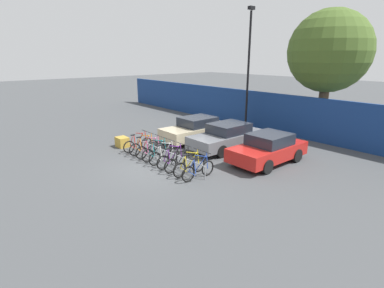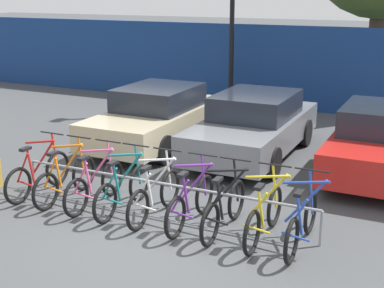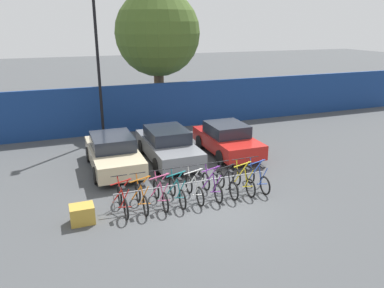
% 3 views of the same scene
% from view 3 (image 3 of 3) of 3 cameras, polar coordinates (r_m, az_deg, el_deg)
% --- Properties ---
extents(ground_plane, '(120.00, 120.00, 0.00)m').
position_cam_3_polar(ground_plane, '(12.43, 2.36, -9.19)').
color(ground_plane, '#424447').
extents(hoarding_wall, '(36.00, 0.16, 2.55)m').
position_cam_3_polar(hoarding_wall, '(20.60, -8.07, 5.48)').
color(hoarding_wall, navy).
rests_on(hoarding_wall, ground).
extents(bike_rack, '(5.37, 0.04, 0.57)m').
position_cam_3_polar(bike_rack, '(12.69, 0.11, -6.06)').
color(bike_rack, gray).
rests_on(bike_rack, ground).
extents(bicycle_red, '(0.68, 1.71, 1.05)m').
position_cam_3_polar(bicycle_red, '(12.04, -10.53, -8.44)').
color(bicycle_red, black).
rests_on(bicycle_red, ground).
extents(bicycle_orange, '(0.68, 1.71, 1.05)m').
position_cam_3_polar(bicycle_orange, '(12.14, -7.70, -8.05)').
color(bicycle_orange, black).
rests_on(bicycle_orange, ground).
extents(bicycle_pink, '(0.68, 1.71, 1.05)m').
position_cam_3_polar(bicycle_pink, '(12.28, -4.82, -7.64)').
color(bicycle_pink, black).
rests_on(bicycle_pink, ground).
extents(bicycle_teal, '(0.68, 1.71, 1.05)m').
position_cam_3_polar(bicycle_teal, '(12.43, -2.28, -7.25)').
color(bicycle_teal, black).
rests_on(bicycle_teal, ground).
extents(bicycle_white, '(0.68, 1.71, 1.05)m').
position_cam_3_polar(bicycle_white, '(12.61, 0.35, -6.84)').
color(bicycle_white, black).
rests_on(bicycle_white, ground).
extents(bicycle_purple, '(0.68, 1.71, 1.05)m').
position_cam_3_polar(bicycle_purple, '(12.84, 3.06, -6.40)').
color(bicycle_purple, black).
rests_on(bicycle_purple, ground).
extents(bicycle_black, '(0.68, 1.71, 1.05)m').
position_cam_3_polar(bicycle_black, '(13.06, 5.33, -6.02)').
color(bicycle_black, black).
rests_on(bicycle_black, ground).
extents(bicycle_yellow, '(0.68, 1.71, 1.05)m').
position_cam_3_polar(bicycle_yellow, '(13.33, 7.81, -5.59)').
color(bicycle_yellow, black).
rests_on(bicycle_yellow, ground).
extents(bicycle_blue, '(0.68, 1.71, 1.05)m').
position_cam_3_polar(bicycle_blue, '(13.60, 9.92, -5.22)').
color(bicycle_blue, black).
rests_on(bicycle_blue, ground).
extents(car_beige, '(1.91, 4.29, 1.40)m').
position_cam_3_polar(car_beige, '(15.41, -11.92, -1.27)').
color(car_beige, '#C1B28E').
rests_on(car_beige, ground).
extents(car_grey, '(1.91, 4.40, 1.40)m').
position_cam_3_polar(car_grey, '(16.06, -3.72, -0.12)').
color(car_grey, slate).
rests_on(car_grey, ground).
extents(car_red, '(1.91, 3.97, 1.40)m').
position_cam_3_polar(car_red, '(16.88, 5.36, 0.74)').
color(car_red, red).
rests_on(car_red, ground).
extents(lamp_post, '(0.24, 0.44, 7.75)m').
position_cam_3_polar(lamp_post, '(18.84, -14.21, 13.09)').
color(lamp_post, black).
rests_on(lamp_post, ground).
extents(cargo_crate, '(0.70, 0.56, 0.55)m').
position_cam_3_polar(cargo_crate, '(11.73, -16.39, -10.22)').
color(cargo_crate, '#B28C33').
rests_on(cargo_crate, ground).
extents(tree_behind_hoarding, '(4.86, 4.86, 7.54)m').
position_cam_3_polar(tree_behind_hoarding, '(22.29, -5.26, 16.39)').
color(tree_behind_hoarding, brown).
rests_on(tree_behind_hoarding, ground).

